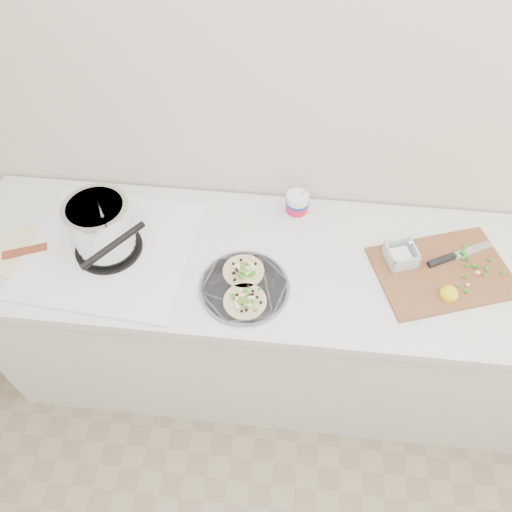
# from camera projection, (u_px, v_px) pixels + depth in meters

# --- Properties ---
(counter) EXTENTS (2.44, 0.66, 0.90)m
(counter) POSITION_uv_depth(u_px,v_px,m) (286.00, 322.00, 2.16)
(counter) COLOR silver
(counter) RESTS_ON ground
(stove) EXTENTS (0.63, 0.59, 0.28)m
(stove) POSITION_uv_depth(u_px,v_px,m) (104.00, 235.00, 1.75)
(stove) COLOR silver
(stove) RESTS_ON counter
(taco_plate) EXTENTS (0.31, 0.31, 0.04)m
(taco_plate) POSITION_uv_depth(u_px,v_px,m) (244.00, 286.00, 1.71)
(taco_plate) COLOR #56565C
(taco_plate) RESTS_ON counter
(tub) EXTENTS (0.09, 0.09, 0.20)m
(tub) POSITION_uv_depth(u_px,v_px,m) (298.00, 203.00, 1.89)
(tub) COLOR white
(tub) RESTS_ON counter
(cutboard) EXTENTS (0.54, 0.45, 0.07)m
(cutboard) POSITION_uv_depth(u_px,v_px,m) (440.00, 268.00, 1.76)
(cutboard) COLOR brown
(cutboard) RESTS_ON counter
(bacon_plate) EXTENTS (0.24, 0.24, 0.02)m
(bacon_plate) POSITION_uv_depth(u_px,v_px,m) (26.00, 253.00, 1.81)
(bacon_plate) COLOR beige
(bacon_plate) RESTS_ON counter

